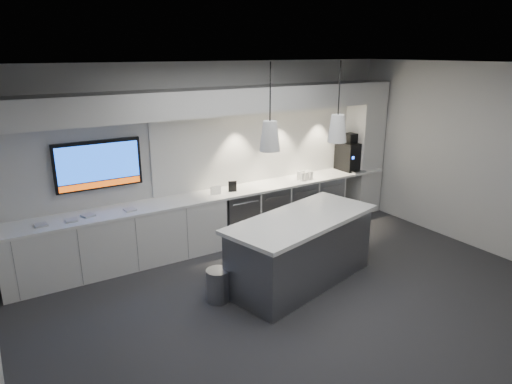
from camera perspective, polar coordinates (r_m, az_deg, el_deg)
floor at (r=6.29m, az=5.54°, el=-12.97°), size 7.00×7.00×0.00m
ceiling at (r=5.44m, az=6.48°, el=15.48°), size 7.00×7.00×0.00m
wall_back at (r=7.75m, az=-5.36°, el=4.83°), size 7.00×0.00×7.00m
wall_front at (r=4.14m, az=27.72°, el=-8.49°), size 7.00×0.00×7.00m
wall_right at (r=8.25m, az=25.72°, el=3.94°), size 0.00×7.00×7.00m
back_counter at (r=7.63m, az=-4.14°, el=-0.16°), size 6.80×0.65×0.04m
left_base_cabinets at (r=7.20m, az=-16.55°, el=-5.78°), size 3.30×0.63×0.86m
fridge_unit_a at (r=7.89m, az=-2.46°, el=-3.03°), size 0.60×0.61×0.85m
fridge_unit_b at (r=8.19m, az=1.38°, el=-2.23°), size 0.60×0.61×0.85m
fridge_unit_c at (r=8.54m, az=4.93°, el=-1.48°), size 0.60×0.61×0.85m
fridge_unit_d at (r=8.91m, az=8.20°, el=-0.78°), size 0.60×0.61×0.85m
backsplash at (r=8.31m, az=2.15°, el=6.10°), size 4.60×0.03×1.30m
soffit at (r=7.34m, az=-4.49°, el=11.28°), size 6.90×0.60×0.40m
column at (r=9.40m, az=13.33°, el=5.40°), size 0.55×0.55×2.60m
wall_tv at (r=7.07m, az=-19.10°, el=3.24°), size 1.25×0.07×0.72m
island at (r=6.48m, az=5.69°, el=-7.14°), size 2.48×1.53×0.98m
bin at (r=6.12m, az=-4.76°, el=-11.52°), size 0.38×0.38×0.44m
coffee_machine at (r=9.17m, az=11.62°, el=4.56°), size 0.41×0.57×0.72m
sign_black at (r=7.62m, az=-2.96°, el=0.71°), size 0.14×0.06×0.18m
sign_white at (r=7.50m, az=-5.06°, el=0.24°), size 0.18×0.03×0.14m
cup_cluster at (r=8.38m, az=6.14°, el=2.07°), size 0.28×0.18×0.15m
tray_a at (r=6.81m, az=-25.31°, el=-3.74°), size 0.17×0.17×0.02m
tray_b at (r=6.82m, az=-22.06°, el=-3.28°), size 0.17×0.17×0.02m
tray_c at (r=6.93m, az=-20.26°, el=-2.75°), size 0.20×0.20×0.02m
tray_d at (r=6.99m, az=-15.48°, el=-2.14°), size 0.18×0.18×0.02m
pendant_left at (r=5.67m, az=1.74°, el=7.04°), size 0.26×0.26×1.07m
pendant_right at (r=6.33m, az=10.13°, el=7.86°), size 0.26×0.26×1.07m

